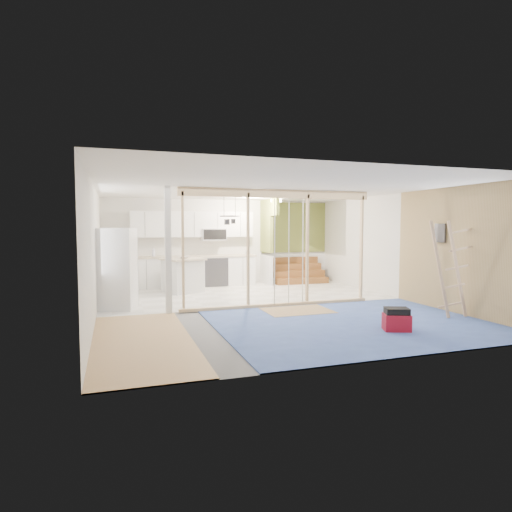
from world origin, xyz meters
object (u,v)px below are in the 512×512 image
object	(u,v)px
fridge	(116,269)
island	(183,276)
toolbox	(397,320)
ladder	(451,269)

from	to	relation	value
fridge	island	bearing A→B (deg)	63.67
toolbox	fridge	bearing A→B (deg)	163.29
toolbox	island	bearing A→B (deg)	138.72
fridge	island	xyz separation A→B (m)	(1.70, 1.89, -0.41)
toolbox	ladder	xyz separation A→B (m)	(1.65, 0.57, 0.77)
ladder	island	bearing A→B (deg)	150.48
fridge	ladder	distance (m)	6.82
fridge	toolbox	distance (m)	5.76
fridge	toolbox	xyz separation A→B (m)	(4.51, -3.52, -0.68)
island	ladder	distance (m)	6.59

